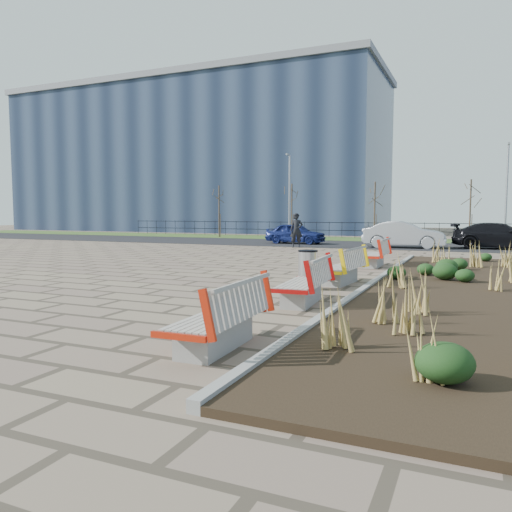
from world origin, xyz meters
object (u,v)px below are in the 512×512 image
at_px(litter_bin, 308,270).
at_px(car_blue, 295,233).
at_px(pedestrian, 296,230).
at_px(car_black, 500,236).
at_px(bench_c, 340,266).
at_px(lamp_east, 506,195).
at_px(bench_b, 302,281).
at_px(lamp_west, 289,197).
at_px(bench_a, 215,315).
at_px(bench_d, 373,253).
at_px(car_silver, 404,235).

xyz_separation_m(litter_bin, car_blue, (-6.40, 17.38, 0.16)).
relative_size(pedestrian, car_black, 0.40).
relative_size(bench_c, car_black, 0.44).
bearing_deg(lamp_east, pedestrian, -144.61).
height_order(bench_b, lamp_west, lamp_west).
bearing_deg(bench_a, bench_d, 88.12).
bearing_deg(bench_c, car_black, 78.67).
relative_size(bench_a, car_silver, 0.48).
xyz_separation_m(litter_bin, lamp_east, (5.50, 22.01, 2.55)).
xyz_separation_m(pedestrian, lamp_west, (-3.21, 7.67, 2.08)).
bearing_deg(lamp_east, car_blue, -158.76).
relative_size(pedestrian, car_silver, 0.44).
distance_m(bench_d, litter_bin, 6.12).
xyz_separation_m(bench_a, lamp_west, (-9.00, 27.84, 2.54)).
xyz_separation_m(bench_a, car_black, (4.55, 23.19, 0.21)).
xyz_separation_m(car_silver, lamp_east, (5.24, 5.72, 2.30)).
bearing_deg(bench_a, litter_bin, 93.05).
bearing_deg(car_blue, bench_c, -152.02).
relative_size(bench_a, car_black, 0.44).
height_order(bench_b, litter_bin, bench_b).
bearing_deg(car_black, bench_a, 173.60).
height_order(bench_d, car_black, car_black).
xyz_separation_m(bench_b, pedestrian, (-5.79, 16.32, 0.46)).
bearing_deg(pedestrian, car_black, -0.86).
distance_m(bench_c, lamp_west, 22.70).
relative_size(bench_b, car_silver, 0.48).
xyz_separation_m(bench_d, car_black, (4.55, 11.25, 0.21)).
bearing_deg(car_black, bench_d, 162.70).
bearing_deg(litter_bin, bench_a, -85.07).
xyz_separation_m(bench_c, pedestrian, (-5.79, 13.02, 0.46)).
bearing_deg(bench_d, car_black, 67.38).
relative_size(bench_a, lamp_west, 0.35).
distance_m(pedestrian, lamp_west, 8.57).
relative_size(bench_b, lamp_east, 0.35).
height_order(bench_a, bench_c, same).
distance_m(bench_b, car_black, 19.86).
xyz_separation_m(bench_a, car_blue, (-6.91, 23.21, 0.16)).
xyz_separation_m(litter_bin, car_silver, (0.26, 16.29, 0.25)).
relative_size(car_blue, lamp_east, 0.62).
bearing_deg(litter_bin, car_blue, 110.22).
distance_m(bench_c, car_silver, 14.97).
xyz_separation_m(bench_b, lamp_east, (5.00, 23.98, 2.54)).
xyz_separation_m(bench_c, car_black, (4.55, 16.03, 0.21)).
distance_m(bench_b, lamp_east, 24.63).
distance_m(bench_b, bench_c, 3.30).
relative_size(litter_bin, car_black, 0.21).
bearing_deg(lamp_east, lamp_west, 180.00).
bearing_deg(bench_b, pedestrian, 105.44).
xyz_separation_m(car_silver, lamp_west, (-8.76, 5.72, 2.30)).
xyz_separation_m(bench_d, lamp_west, (-9.00, 15.91, 2.54)).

